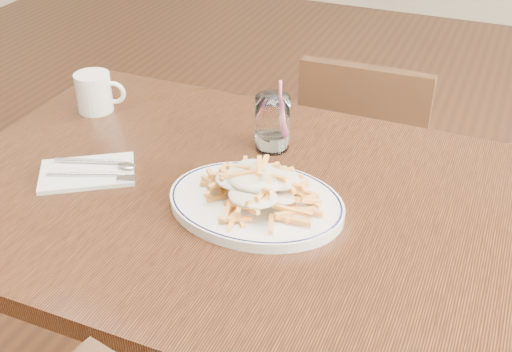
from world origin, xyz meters
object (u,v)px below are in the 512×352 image
at_px(table, 245,227).
at_px(chair_far, 363,161).
at_px(fries_plate, 256,203).
at_px(loaded_fries, 256,183).
at_px(water_glass, 272,126).
at_px(coffee_mug, 95,92).

bearing_deg(table, chair_far, 84.68).
bearing_deg(fries_plate, loaded_fries, 90.00).
bearing_deg(chair_far, table, -95.32).
relative_size(fries_plate, water_glass, 2.52).
relative_size(chair_far, fries_plate, 1.92).
bearing_deg(chair_far, loaded_fries, -92.25).
distance_m(chair_far, loaded_fries, 0.84).
bearing_deg(water_glass, loaded_fries, -75.80).
xyz_separation_m(table, coffee_mug, (-0.46, 0.19, 0.12)).
xyz_separation_m(loaded_fries, coffee_mug, (-0.50, 0.22, -0.01)).
relative_size(table, water_glass, 7.50).
bearing_deg(coffee_mug, water_glass, -0.37).
relative_size(loaded_fries, coffee_mug, 2.22).
height_order(chair_far, water_glass, water_glass).
distance_m(loaded_fries, water_glass, 0.23).
distance_m(table, chair_far, 0.76).
relative_size(chair_far, loaded_fries, 3.07).
xyz_separation_m(table, fries_plate, (0.04, -0.03, 0.09)).
bearing_deg(water_glass, coffee_mug, 179.63).
xyz_separation_m(fries_plate, water_glass, (-0.06, 0.22, 0.04)).
bearing_deg(table, coffee_mug, 157.82).
bearing_deg(fries_plate, chair_far, 87.75).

